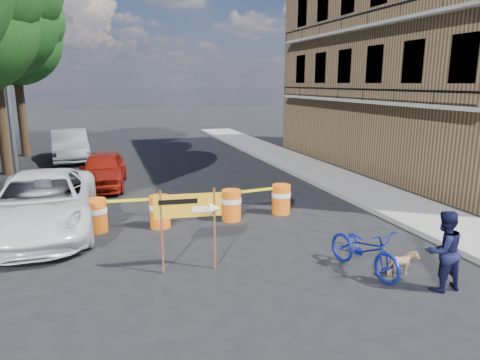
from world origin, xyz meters
TOP-DOWN VIEW (x-y plane):
  - ground at (0.00, 0.00)m, footprint 120.00×120.00m
  - sidewalk_east at (6.20, 6.00)m, footprint 2.40×40.00m
  - apartment_building at (12.00, 8.00)m, footprint 8.00×16.00m
  - tree_far at (-6.74, 17.00)m, footprint 5.04×4.80m
  - streetlamp at (-5.93, 9.50)m, footprint 1.25×0.18m
  - barrel_far_left at (-3.03, 3.02)m, footprint 0.58×0.58m
  - barrel_mid_left at (-1.36, 2.86)m, footprint 0.58×0.58m
  - barrel_mid_right at (0.70, 2.86)m, footprint 0.58×0.58m
  - barrel_far_right at (2.34, 3.03)m, footprint 0.58×0.58m
  - detour_sign at (-0.96, -0.20)m, footprint 1.40×0.30m
  - pedestrian at (3.33, -2.48)m, footprint 0.78×0.61m
  - bicycle at (2.36, -1.35)m, footprint 0.87×1.14m
  - dog at (3.00, -1.78)m, footprint 0.66×0.33m
  - suv_white at (-4.38, 3.50)m, footprint 2.65×5.66m
  - sedan_red at (-2.80, 8.28)m, footprint 1.97×4.09m
  - sedan_silver at (-4.39, 14.84)m, footprint 2.12×4.93m

SIDE VIEW (x-z plane):
  - ground at x=0.00m, z-range 0.00..0.00m
  - sidewalk_east at x=6.20m, z-range 0.00..0.15m
  - dog at x=3.00m, z-range 0.00..0.54m
  - barrel_far_left at x=-3.03m, z-range 0.02..0.92m
  - barrel_mid_left at x=-1.36m, z-range 0.02..0.92m
  - barrel_mid_right at x=0.70m, z-range 0.02..0.92m
  - barrel_far_right at x=2.34m, z-range 0.02..0.92m
  - sedan_red at x=-2.80m, z-range 0.00..1.35m
  - suv_white at x=-4.38m, z-range 0.00..1.57m
  - sedan_silver at x=-4.39m, z-range 0.00..1.58m
  - pedestrian at x=3.33m, z-range 0.00..1.59m
  - bicycle at x=2.36m, z-range 0.00..1.94m
  - detour_sign at x=-0.96m, z-range 0.41..2.22m
  - streetlamp at x=-5.93m, z-range 0.38..8.38m
  - apartment_building at x=12.00m, z-range 0.00..12.00m
  - tree_far at x=-6.74m, z-range 1.80..10.64m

